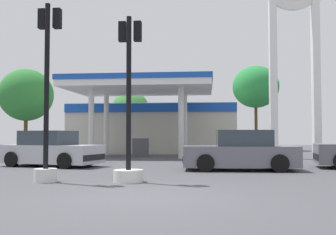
{
  "coord_description": "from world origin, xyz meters",
  "views": [
    {
      "loc": [
        1.34,
        -8.34,
        1.3
      ],
      "look_at": [
        -0.82,
        12.54,
        2.24
      ],
      "focal_mm": 42.27,
      "sensor_mm": 36.0,
      "label": 1
    }
  ],
  "objects_px": {
    "car_3": "(240,152)",
    "traffic_signal_1": "(129,131)",
    "station_pole_sign": "(293,15)",
    "tree_2": "(256,87)",
    "car_1": "(51,150)",
    "traffic_signal_3": "(47,112)",
    "tree_0": "(26,95)",
    "tree_1": "(131,106)"
  },
  "relations": [
    {
      "from": "car_3",
      "to": "tree_1",
      "type": "xyz_separation_m",
      "value": [
        -8.05,
        19.43,
        3.18
      ]
    },
    {
      "from": "car_1",
      "to": "tree_2",
      "type": "bearing_deg",
      "value": 60.39
    },
    {
      "from": "tree_0",
      "to": "car_3",
      "type": "bearing_deg",
      "value": -47.13
    },
    {
      "from": "traffic_signal_1",
      "to": "tree_2",
      "type": "height_order",
      "value": "tree_2"
    },
    {
      "from": "tree_1",
      "to": "station_pole_sign",
      "type": "bearing_deg",
      "value": -44.76
    },
    {
      "from": "traffic_signal_1",
      "to": "tree_0",
      "type": "xyz_separation_m",
      "value": [
        -13.98,
        22.74,
        3.46
      ]
    },
    {
      "from": "car_1",
      "to": "tree_1",
      "type": "xyz_separation_m",
      "value": [
        -0.34,
        18.43,
        3.18
      ]
    },
    {
      "from": "station_pole_sign",
      "to": "traffic_signal_1",
      "type": "xyz_separation_m",
      "value": [
        -7.03,
        -11.86,
        -6.67
      ]
    },
    {
      "from": "car_1",
      "to": "traffic_signal_1",
      "type": "xyz_separation_m",
      "value": [
        4.33,
        -5.03,
        0.74
      ]
    },
    {
      "from": "traffic_signal_3",
      "to": "tree_1",
      "type": "height_order",
      "value": "tree_1"
    },
    {
      "from": "car_3",
      "to": "tree_0",
      "type": "bearing_deg",
      "value": 132.87
    },
    {
      "from": "car_3",
      "to": "traffic_signal_1",
      "type": "bearing_deg",
      "value": -129.95
    },
    {
      "from": "station_pole_sign",
      "to": "tree_2",
      "type": "xyz_separation_m",
      "value": [
        -0.77,
        11.81,
        -2.63
      ]
    },
    {
      "from": "car_3",
      "to": "traffic_signal_3",
      "type": "xyz_separation_m",
      "value": [
        -5.67,
        -4.26,
        1.27
      ]
    },
    {
      "from": "car_1",
      "to": "car_3",
      "type": "height_order",
      "value": "car_3"
    },
    {
      "from": "traffic_signal_3",
      "to": "tree_2",
      "type": "height_order",
      "value": "tree_2"
    },
    {
      "from": "car_3",
      "to": "tree_0",
      "type": "xyz_separation_m",
      "value": [
        -17.36,
        18.71,
        4.2
      ]
    },
    {
      "from": "car_1",
      "to": "traffic_signal_3",
      "type": "xyz_separation_m",
      "value": [
        2.04,
        -5.25,
        1.27
      ]
    },
    {
      "from": "tree_0",
      "to": "tree_1",
      "type": "height_order",
      "value": "tree_0"
    },
    {
      "from": "traffic_signal_3",
      "to": "tree_1",
      "type": "relative_size",
      "value": 0.97
    },
    {
      "from": "tree_1",
      "to": "traffic_signal_3",
      "type": "bearing_deg",
      "value": -84.27
    },
    {
      "from": "tree_2",
      "to": "station_pole_sign",
      "type": "bearing_deg",
      "value": -86.29
    },
    {
      "from": "car_1",
      "to": "tree_2",
      "type": "xyz_separation_m",
      "value": [
        10.6,
        18.65,
        4.78
      ]
    },
    {
      "from": "tree_0",
      "to": "tree_1",
      "type": "distance_m",
      "value": 9.4
    },
    {
      "from": "car_1",
      "to": "car_3",
      "type": "relative_size",
      "value": 1.05
    },
    {
      "from": "traffic_signal_3",
      "to": "station_pole_sign",
      "type": "bearing_deg",
      "value": 52.37
    },
    {
      "from": "traffic_signal_3",
      "to": "tree_0",
      "type": "distance_m",
      "value": 25.94
    },
    {
      "from": "tree_2",
      "to": "traffic_signal_1",
      "type": "bearing_deg",
      "value": -104.82
    },
    {
      "from": "car_3",
      "to": "traffic_signal_3",
      "type": "bearing_deg",
      "value": -143.08
    },
    {
      "from": "car_3",
      "to": "traffic_signal_3",
      "type": "distance_m",
      "value": 7.21
    },
    {
      "from": "station_pole_sign",
      "to": "car_1",
      "type": "relative_size",
      "value": 2.92
    },
    {
      "from": "station_pole_sign",
      "to": "car_3",
      "type": "distance_m",
      "value": 11.37
    },
    {
      "from": "car_1",
      "to": "tree_0",
      "type": "distance_m",
      "value": 20.6
    },
    {
      "from": "car_3",
      "to": "tree_1",
      "type": "height_order",
      "value": "tree_1"
    },
    {
      "from": "station_pole_sign",
      "to": "car_1",
      "type": "height_order",
      "value": "station_pole_sign"
    },
    {
      "from": "station_pole_sign",
      "to": "traffic_signal_3",
      "type": "height_order",
      "value": "station_pole_sign"
    },
    {
      "from": "station_pole_sign",
      "to": "traffic_signal_3",
      "type": "distance_m",
      "value": 16.45
    },
    {
      "from": "tree_1",
      "to": "tree_2",
      "type": "distance_m",
      "value": 11.05
    },
    {
      "from": "traffic_signal_1",
      "to": "car_3",
      "type": "bearing_deg",
      "value": 50.05
    },
    {
      "from": "traffic_signal_3",
      "to": "traffic_signal_1",
      "type": "bearing_deg",
      "value": 5.55
    },
    {
      "from": "car_1",
      "to": "traffic_signal_3",
      "type": "height_order",
      "value": "traffic_signal_3"
    },
    {
      "from": "tree_2",
      "to": "car_3",
      "type": "bearing_deg",
      "value": -98.35
    }
  ]
}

